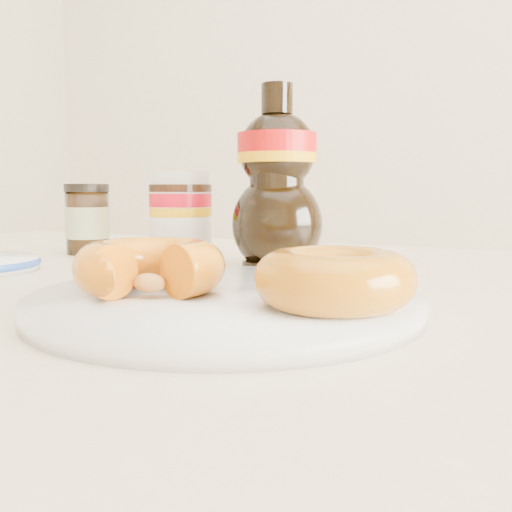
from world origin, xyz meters
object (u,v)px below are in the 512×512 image
at_px(donut_whole, 334,279).
at_px(nutella_jar, 181,213).
at_px(dining_table, 223,381).
at_px(donut_bitten, 150,267).
at_px(syrup_bottle, 277,177).
at_px(dark_jar, 88,220).
at_px(plate, 226,301).

height_order(donut_whole, nutella_jar, nutella_jar).
height_order(dining_table, donut_bitten, donut_bitten).
bearing_deg(nutella_jar, donut_bitten, -61.03).
bearing_deg(nutella_jar, syrup_bottle, -6.13).
relative_size(dining_table, nutella_jar, 12.86).
distance_m(donut_whole, dark_jar, 0.51).
distance_m(plate, donut_bitten, 0.06).
bearing_deg(donut_bitten, dark_jar, 157.01).
relative_size(donut_bitten, dark_jar, 1.13).
xyz_separation_m(plate, dark_jar, (-0.35, 0.24, 0.04)).
height_order(nutella_jar, dark_jar, nutella_jar).
bearing_deg(nutella_jar, dining_table, -47.64).
height_order(donut_bitten, syrup_bottle, syrup_bottle).
distance_m(syrup_bottle, dark_jar, 0.29).
bearing_deg(dining_table, donut_bitten, -90.86).
bearing_deg(dark_jar, donut_whole, -30.91).
height_order(dining_table, nutella_jar, nutella_jar).
bearing_deg(plate, donut_bitten, -152.59).
bearing_deg(donut_whole, dark_jar, 149.09).
relative_size(dining_table, donut_bitten, 13.04).
relative_size(plate, donut_whole, 2.76).
height_order(dining_table, donut_whole, donut_whole).
distance_m(donut_bitten, syrup_bottle, 0.26).
relative_size(nutella_jar, syrup_bottle, 0.54).
bearing_deg(syrup_bottle, donut_bitten, -87.37).
relative_size(plate, syrup_bottle, 1.39).
bearing_deg(dark_jar, nutella_jar, -0.85).
bearing_deg(donut_whole, dining_table, 144.77).
bearing_deg(plate, donut_whole, -10.13).
bearing_deg(donut_bitten, dining_table, 108.08).
bearing_deg(dark_jar, plate, -35.09).
distance_m(dining_table, dark_jar, 0.37).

